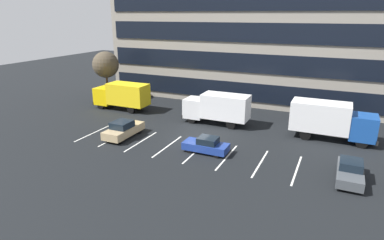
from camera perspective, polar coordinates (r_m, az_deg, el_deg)
The scene contains 10 objects.
ground_plane at distance 31.30m, azimuth 0.40°, elevation -3.26°, with size 120.00×120.00×0.00m, color black.
office_building at distance 46.13m, azimuth 10.10°, elevation 17.06°, with size 37.56×10.35×21.60m.
lot_markings at distance 29.02m, azimuth -1.83°, elevation -5.02°, with size 19.74×5.40×0.01m.
box_truck_yellow_all at distance 41.22m, azimuth -12.04°, elevation 4.30°, with size 7.14×2.37×3.31m.
box_truck_blue at distance 33.11m, azimuth 22.95°, elevation 0.10°, with size 7.60×2.52×3.52m.
box_truck_white at distance 35.03m, azimuth 4.42°, elevation 2.23°, with size 7.12×2.36×3.30m.
sedan_navy at distance 28.09m, azimuth 2.48°, elevation -4.39°, with size 3.87×1.62×1.39m.
sedan_charcoal at distance 26.05m, azimuth 25.75°, elevation -8.04°, with size 1.73×4.14×1.48m.
sedan_tan at distance 32.19m, azimuth -11.81°, elevation -1.59°, with size 1.89×4.51×1.62m.
bare_tree at distance 46.12m, azimuth -14.75°, elevation 9.26°, with size 3.51×3.51×6.58m.
Camera 1 is at (12.01, -26.59, 11.34)m, focal length 30.73 mm.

